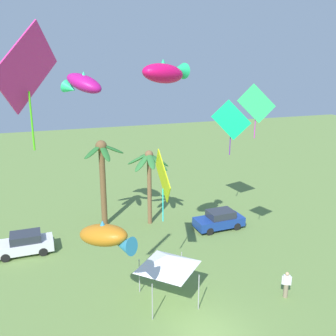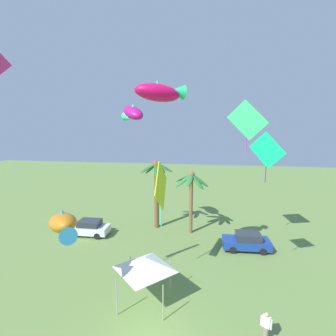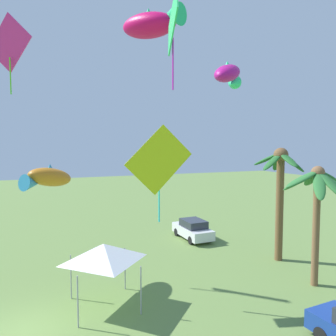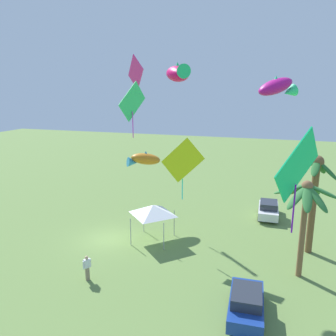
# 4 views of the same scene
# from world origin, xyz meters

# --- Properties ---
(ground_plane) EXTENTS (120.00, 120.00, 0.00)m
(ground_plane) POSITION_xyz_m (0.00, 0.00, 0.00)
(ground_plane) COLOR olive
(palm_tree_0) EXTENTS (3.40, 3.81, 6.17)m
(palm_tree_0) POSITION_xyz_m (1.11, 13.81, 4.83)
(palm_tree_0) COLOR brown
(palm_tree_0) RESTS_ON ground
(palm_tree_1) EXTENTS (3.33, 3.11, 7.06)m
(palm_tree_1) POSITION_xyz_m (-2.50, 14.63, 5.00)
(palm_tree_1) COLOR brown
(palm_tree_1) RESTS_ON ground
(parked_car_0) EXTENTS (3.98, 1.89, 1.51)m
(parked_car_0) POSITION_xyz_m (6.02, 11.00, 0.75)
(parked_car_0) COLOR navy
(parked_car_0) RESTS_ON ground
(parked_car_1) EXTENTS (3.93, 1.80, 1.51)m
(parked_car_1) POSITION_xyz_m (-8.60, 11.72, 0.75)
(parked_car_1) COLOR silver
(parked_car_1) RESTS_ON ground
(spectator_0) EXTENTS (0.49, 0.39, 1.59)m
(spectator_0) POSITION_xyz_m (5.52, 1.49, 0.81)
(spectator_0) COLOR gray
(spectator_0) RESTS_ON ground
(festival_tent) EXTENTS (2.86, 2.86, 2.85)m
(festival_tent) POSITION_xyz_m (-0.92, 3.39, 2.47)
(festival_tent) COLOR #9E9EA3
(festival_tent) RESTS_ON ground
(kite_diamond_0) EXTENTS (0.41, 3.18, 4.43)m
(kite_diamond_0) POSITION_xyz_m (-0.40, 5.82, 6.51)
(kite_diamond_0) COLOR #CADD13
(kite_fish_1) EXTENTS (2.76, 3.03, 1.39)m
(kite_fish_1) POSITION_xyz_m (-4.57, 1.26, 5.53)
(kite_fish_1) COLOR #C17118
(kite_fish_2) EXTENTS (3.36, 2.64, 1.39)m
(kite_fish_2) POSITION_xyz_m (-0.34, 5.48, 12.41)
(kite_fish_2) COLOR #DF0C58
(kite_diamond_3) EXTENTS (2.10, 0.68, 3.04)m
(kite_diamond_3) POSITION_xyz_m (4.60, 4.33, 10.68)
(kite_diamond_3) COLOR #31D46B
(kite_diamond_4) EXTENTS (2.74, 1.75, 4.43)m
(kite_diamond_4) POSITION_xyz_m (7.60, 12.73, 8.34)
(kite_diamond_4) COLOR #0BC970
(kite_fish_5) EXTENTS (3.00, 3.26, 1.82)m
(kite_fish_5) POSITION_xyz_m (-4.00, 11.74, 11.53)
(kite_fish_5) COLOR #B3147C
(kite_diamond_6) EXTENTS (2.12, 2.38, 4.32)m
(kite_diamond_6) POSITION_xyz_m (-7.19, -0.47, 12.79)
(kite_diamond_6) COLOR #E72C87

